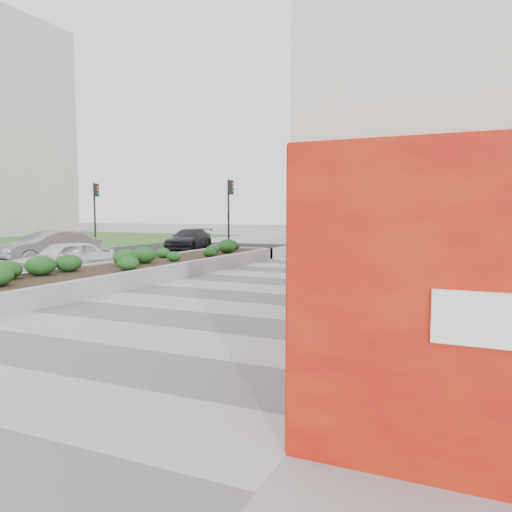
{
  "coord_description": "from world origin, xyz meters",
  "views": [
    {
      "loc": [
        5.65,
        -7.45,
        2.36
      ],
      "look_at": [
        -0.27,
        5.67,
        1.1
      ],
      "focal_mm": 35.0,
      "sensor_mm": 36.0,
      "label": 1
    }
  ],
  "objects_px": {
    "car_white": "(64,258)",
    "traffic_signal_near": "(230,205)",
    "planter": "(138,267)",
    "car_silver": "(49,247)",
    "car_dark": "(189,239)",
    "skateboarder": "(296,272)",
    "traffic_signal_far": "(95,206)"
  },
  "relations": [
    {
      "from": "car_white",
      "to": "car_dark",
      "type": "height_order",
      "value": "car_dark"
    },
    {
      "from": "traffic_signal_near",
      "to": "traffic_signal_far",
      "type": "bearing_deg",
      "value": -176.89
    },
    {
      "from": "traffic_signal_far",
      "to": "car_silver",
      "type": "xyz_separation_m",
      "value": [
        3.82,
        -7.35,
        -1.99
      ]
    },
    {
      "from": "car_dark",
      "to": "skateboarder",
      "type": "bearing_deg",
      "value": -58.86
    },
    {
      "from": "traffic_signal_far",
      "to": "car_silver",
      "type": "relative_size",
      "value": 0.9
    },
    {
      "from": "traffic_signal_far",
      "to": "car_dark",
      "type": "bearing_deg",
      "value": 30.19
    },
    {
      "from": "traffic_signal_near",
      "to": "car_white",
      "type": "bearing_deg",
      "value": -96.58
    },
    {
      "from": "traffic_signal_near",
      "to": "car_silver",
      "type": "distance_m",
      "value": 9.72
    },
    {
      "from": "planter",
      "to": "traffic_signal_near",
      "type": "bearing_deg",
      "value": 99.35
    },
    {
      "from": "skateboarder",
      "to": "car_white",
      "type": "height_order",
      "value": "skateboarder"
    },
    {
      "from": "planter",
      "to": "car_silver",
      "type": "relative_size",
      "value": 3.88
    },
    {
      "from": "skateboarder",
      "to": "car_dark",
      "type": "distance_m",
      "value": 19.77
    },
    {
      "from": "car_white",
      "to": "car_silver",
      "type": "height_order",
      "value": "car_silver"
    },
    {
      "from": "planter",
      "to": "traffic_signal_far",
      "type": "bearing_deg",
      "value": 137.54
    },
    {
      "from": "skateboarder",
      "to": "car_dark",
      "type": "relative_size",
      "value": 0.36
    },
    {
      "from": "car_dark",
      "to": "car_silver",
      "type": "bearing_deg",
      "value": -105.48
    },
    {
      "from": "traffic_signal_far",
      "to": "car_silver",
      "type": "height_order",
      "value": "traffic_signal_far"
    },
    {
      "from": "planter",
      "to": "traffic_signal_near",
      "type": "distance_m",
      "value": 10.9
    },
    {
      "from": "car_white",
      "to": "traffic_signal_near",
      "type": "bearing_deg",
      "value": 99.48
    },
    {
      "from": "traffic_signal_far",
      "to": "car_white",
      "type": "distance_m",
      "value": 13.34
    },
    {
      "from": "skateboarder",
      "to": "car_white",
      "type": "bearing_deg",
      "value": 165.47
    },
    {
      "from": "traffic_signal_far",
      "to": "skateboarder",
      "type": "bearing_deg",
      "value": -34.61
    },
    {
      "from": "traffic_signal_far",
      "to": "skateboarder",
      "type": "xyz_separation_m",
      "value": [
        17.72,
        -12.23,
        -1.95
      ]
    },
    {
      "from": "planter",
      "to": "traffic_signal_far",
      "type": "relative_size",
      "value": 4.29
    },
    {
      "from": "traffic_signal_near",
      "to": "car_dark",
      "type": "bearing_deg",
      "value": 150.1
    },
    {
      "from": "traffic_signal_far",
      "to": "car_white",
      "type": "xyz_separation_m",
      "value": [
        7.93,
        -10.52,
        -2.11
      ]
    },
    {
      "from": "planter",
      "to": "car_dark",
      "type": "distance_m",
      "value": 14.21
    },
    {
      "from": "planter",
      "to": "car_silver",
      "type": "xyz_separation_m",
      "value": [
        -7.11,
        2.65,
        0.35
      ]
    },
    {
      "from": "planter",
      "to": "skateboarder",
      "type": "distance_m",
      "value": 7.16
    },
    {
      "from": "car_white",
      "to": "planter",
      "type": "bearing_deg",
      "value": 25.9
    },
    {
      "from": "planter",
      "to": "car_dark",
      "type": "height_order",
      "value": "car_dark"
    },
    {
      "from": "car_silver",
      "to": "car_dark",
      "type": "distance_m",
      "value": 10.33
    }
  ]
}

